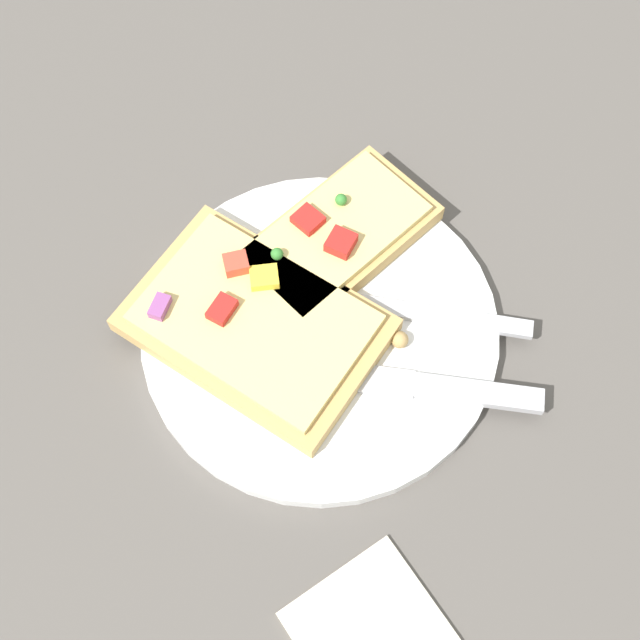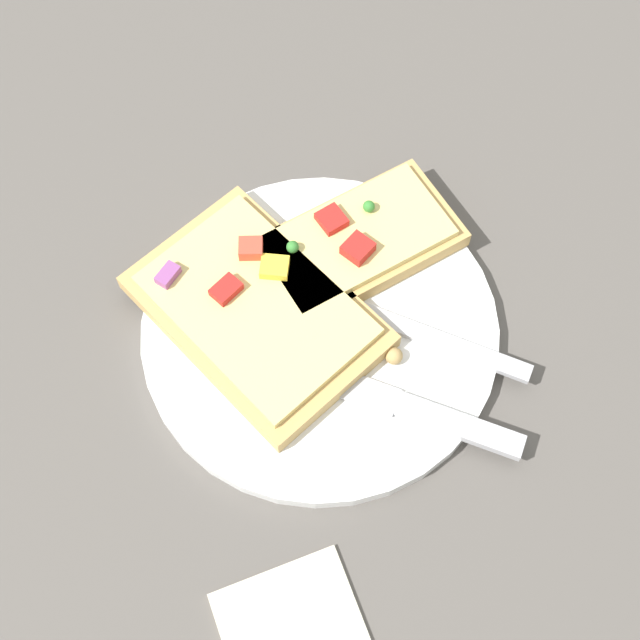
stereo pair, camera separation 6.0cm
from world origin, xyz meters
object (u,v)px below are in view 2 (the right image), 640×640
fork (362,312)px  knife (384,399)px  pizza_slice_main (256,309)px  plate (320,330)px  pizza_slice_corner (356,243)px

fork → knife: 0.07m
fork → knife: bearing=124.6°
knife → pizza_slice_main: size_ratio=0.91×
plate → pizza_slice_corner: 0.07m
plate → knife: size_ratio=1.38×
plate → pizza_slice_corner: (0.05, -0.05, 0.02)m
fork → pizza_slice_main: (0.02, 0.07, 0.01)m
fork → pizza_slice_main: pizza_slice_main is taller
plate → knife: knife is taller
pizza_slice_corner → fork: bearing=63.7°
pizza_slice_main → pizza_slice_corner: 0.09m
pizza_slice_main → fork: bearing=47.9°
plate → fork: (-0.00, -0.03, 0.01)m
fork → pizza_slice_main: bearing=24.3°
knife → pizza_slice_corner: size_ratio=1.15×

